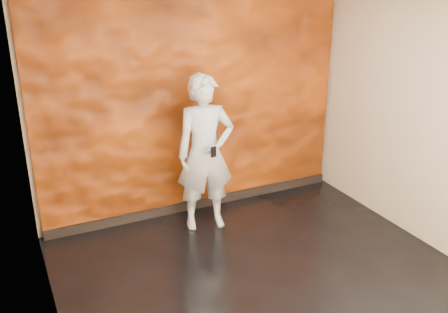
{
  "coord_description": "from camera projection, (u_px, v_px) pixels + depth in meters",
  "views": [
    {
      "loc": [
        -2.25,
        -3.52,
        2.98
      ],
      "look_at": [
        -0.05,
        1.05,
        1.03
      ],
      "focal_mm": 40.0,
      "sensor_mm": 36.0,
      "label": 1
    }
  ],
  "objects": [
    {
      "name": "man",
      "position": [
        205.0,
        153.0,
        5.79
      ],
      "size": [
        0.75,
        0.56,
        1.86
      ],
      "primitive_type": "imported",
      "rotation": [
        0.0,
        0.0,
        -0.18
      ],
      "color": "#9FA4B0",
      "rests_on": "ground"
    },
    {
      "name": "baseboard",
      "position": [
        199.0,
        203.0,
        6.53
      ],
      "size": [
        3.9,
        0.04,
        0.12
      ],
      "primitive_type": "cube",
      "color": "black",
      "rests_on": "ground"
    },
    {
      "name": "room",
      "position": [
        281.0,
        155.0,
        4.43
      ],
      "size": [
        4.02,
        4.02,
        2.81
      ],
      "color": "black",
      "rests_on": "ground"
    },
    {
      "name": "phone",
      "position": [
        214.0,
        152.0,
        5.51
      ],
      "size": [
        0.07,
        0.03,
        0.12
      ],
      "primitive_type": "cube",
      "rotation": [
        0.0,
        0.0,
        0.2
      ],
      "color": "black",
      "rests_on": "man"
    },
    {
      "name": "feature_wall",
      "position": [
        196.0,
        105.0,
        6.09
      ],
      "size": [
        3.9,
        0.06,
        2.75
      ],
      "primitive_type": "cube",
      "color": "#C64E0C",
      "rests_on": "ground"
    }
  ]
}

